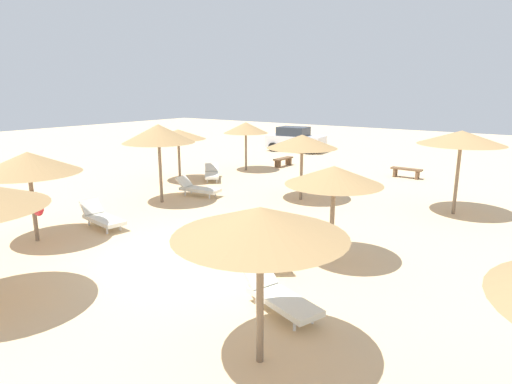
% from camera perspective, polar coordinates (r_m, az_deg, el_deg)
% --- Properties ---
extents(ground_plane, '(80.00, 80.00, 0.00)m').
position_cam_1_polar(ground_plane, '(11.62, -8.76, -8.59)').
color(ground_plane, '#DBBA8C').
extents(parasol_0, '(2.85, 2.85, 2.62)m').
position_cam_1_polar(parasol_0, '(13.73, -27.83, 3.36)').
color(parasol_0, '#75604C').
rests_on(parasol_0, ground).
extents(parasol_2, '(2.72, 2.72, 2.61)m').
position_cam_1_polar(parasol_2, '(6.53, 0.55, -4.04)').
color(parasol_2, '#75604C').
rests_on(parasol_2, ground).
extents(parasol_3, '(2.73, 2.73, 3.03)m').
position_cam_1_polar(parasol_3, '(16.88, -12.74, 7.51)').
color(parasol_3, '#75604C').
rests_on(parasol_3, ground).
extents(parasol_4, '(2.43, 2.43, 2.49)m').
position_cam_1_polar(parasol_4, '(10.81, 10.24, 2.13)').
color(parasol_4, '#75604C').
rests_on(parasol_4, ground).
extents(parasol_5, '(2.61, 2.61, 2.46)m').
position_cam_1_polar(parasol_5, '(20.88, -10.23, 7.47)').
color(parasol_5, '#75604C').
rests_on(parasol_5, ground).
extents(parasol_7, '(2.39, 2.39, 2.60)m').
position_cam_1_polar(parasol_7, '(23.27, -1.36, 8.45)').
color(parasol_7, '#75604C').
rests_on(parasol_7, ground).
extents(parasol_8, '(2.88, 2.88, 2.95)m').
position_cam_1_polar(parasol_8, '(16.43, 25.45, 6.46)').
color(parasol_8, '#75604C').
rests_on(parasol_8, ground).
extents(parasol_9, '(2.76, 2.76, 2.60)m').
position_cam_1_polar(parasol_9, '(17.01, 6.10, 6.62)').
color(parasol_9, '#75604C').
rests_on(parasol_9, ground).
extents(lounger_0, '(1.93, 0.90, 0.78)m').
position_cam_1_polar(lounger_0, '(14.70, -19.67, -3.17)').
color(lounger_0, silver).
rests_on(lounger_0, ground).
extents(lounger_2, '(1.99, 1.22, 0.72)m').
position_cam_1_polar(lounger_2, '(8.84, 3.08, -13.55)').
color(lounger_2, silver).
rests_on(lounger_2, ground).
extents(lounger_3, '(1.95, 0.91, 0.75)m').
position_cam_1_polar(lounger_3, '(18.05, -7.75, 0.51)').
color(lounger_3, silver).
rests_on(lounger_3, ground).
extents(lounger_4, '(1.70, 1.88, 0.66)m').
position_cam_1_polar(lounger_4, '(11.05, 1.91, -7.87)').
color(lounger_4, silver).
rests_on(lounger_4, ground).
extents(lounger_5, '(1.74, 1.84, 0.68)m').
position_cam_1_polar(lounger_5, '(21.11, -5.86, 2.43)').
color(lounger_5, silver).
rests_on(lounger_5, ground).
extents(bench_0, '(0.44, 1.51, 0.49)m').
position_cam_1_polar(bench_0, '(24.78, 3.62, 4.19)').
color(bench_0, brown).
rests_on(bench_0, ground).
extents(bench_1, '(1.51, 0.42, 0.49)m').
position_cam_1_polar(bench_1, '(22.73, 19.21, 2.62)').
color(bench_1, brown).
rests_on(bench_1, ground).
extents(parked_car, '(4.16, 2.33, 1.72)m').
position_cam_1_polar(parked_car, '(30.80, 5.19, 6.88)').
color(parked_car, silver).
rests_on(parked_car, ground).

